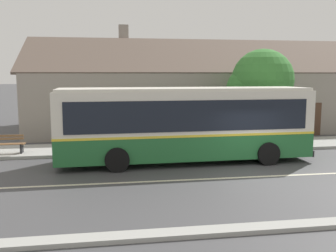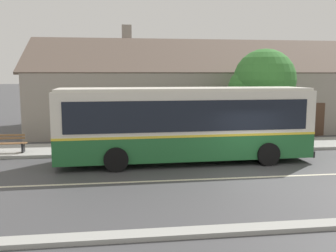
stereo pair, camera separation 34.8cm
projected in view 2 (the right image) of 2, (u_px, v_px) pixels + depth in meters
ground_plane at (264, 177)px, 14.33m from camera, size 300.00×300.00×0.00m
sidewalk_far at (221, 146)px, 20.21m from camera, size 60.00×3.00×0.15m
curb_near at (335, 224)px, 9.66m from camera, size 60.00×0.50×0.12m
lane_divider_stripe at (264, 177)px, 14.33m from camera, size 60.00×0.16×0.01m
community_building at (230, 98)px, 28.17m from camera, size 28.47×10.22×7.48m
transit_bus at (185, 123)px, 16.59m from camera, size 11.25×2.96×3.32m
bench_by_building at (7, 144)px, 17.96m from camera, size 1.78×0.51×0.94m
bench_down_street at (96, 141)px, 18.92m from camera, size 1.64×0.51×0.94m
street_tree_primary at (260, 83)px, 20.91m from camera, size 3.72×3.45×5.32m
bus_stop_sign at (284, 118)px, 19.42m from camera, size 0.36×0.07×2.40m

